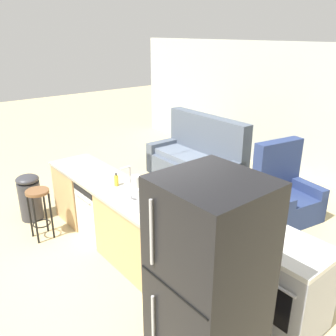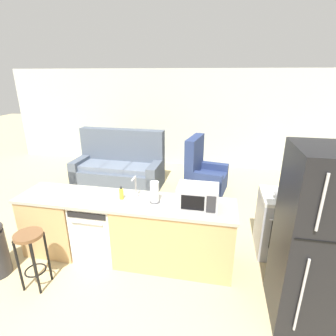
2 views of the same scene
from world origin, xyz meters
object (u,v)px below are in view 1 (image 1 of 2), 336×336
(refrigerator, at_px, (208,294))
(soap_bottle, at_px, (116,180))
(dishwasher, at_px, (104,209))
(armchair, at_px, (283,195))
(bar_stool, at_px, (39,204))
(stove_range, at_px, (285,285))
(microwave, at_px, (163,204))
(paper_towel_roll, at_px, (136,187))
(couch, at_px, (198,161))
(kettle, at_px, (269,236))
(trash_bin, at_px, (30,197))

(refrigerator, height_order, soap_bottle, refrigerator)
(refrigerator, bearing_deg, dishwasher, 168.07)
(armchair, bearing_deg, dishwasher, -117.25)
(bar_stool, bearing_deg, stove_range, 22.45)
(microwave, xyz_separation_m, armchair, (-0.09, 2.49, -0.69))
(soap_bottle, bearing_deg, paper_towel_roll, -0.00)
(dishwasher, xyz_separation_m, soap_bottle, (0.36, 0.02, 0.55))
(dishwasher, bearing_deg, paper_towel_roll, 1.42)
(armchair, bearing_deg, couch, -179.39)
(soap_bottle, distance_m, kettle, 2.11)
(paper_towel_roll, xyz_separation_m, trash_bin, (-1.97, -0.68, -0.66))
(stove_range, xyz_separation_m, paper_towel_roll, (-1.78, -0.53, 0.59))
(couch, bearing_deg, refrigerator, -43.03)
(bar_stool, bearing_deg, dishwasher, 55.65)
(kettle, bearing_deg, microwave, -158.22)
(paper_towel_roll, relative_size, bar_stool, 0.38)
(soap_bottle, relative_size, armchair, 0.15)
(soap_bottle, xyz_separation_m, bar_stool, (-0.86, -0.75, -0.44))
(trash_bin, bearing_deg, dishwasher, 29.65)
(stove_range, xyz_separation_m, bar_stool, (-3.10, -1.28, 0.08))
(dishwasher, relative_size, soap_bottle, 4.77)
(armchair, bearing_deg, bar_stool, -118.95)
(stove_range, bearing_deg, kettle, -142.84)
(soap_bottle, bearing_deg, microwave, -1.22)
(microwave, bearing_deg, stove_range, 24.13)
(microwave, distance_m, soap_bottle, 1.01)
(couch, height_order, armchair, couch)
(paper_towel_roll, height_order, trash_bin, paper_towel_roll)
(microwave, bearing_deg, refrigerator, -24.07)
(kettle, xyz_separation_m, couch, (-3.07, 2.05, -0.59))
(refrigerator, bearing_deg, soap_bottle, 165.71)
(dishwasher, xyz_separation_m, couch, (-0.64, 2.47, -0.03))
(kettle, distance_m, armchair, 2.45)
(dishwasher, height_order, refrigerator, refrigerator)
(microwave, xyz_separation_m, couch, (-2.01, 2.47, -0.65))
(trash_bin, distance_m, armchair, 3.98)
(dishwasher, bearing_deg, kettle, 9.85)
(microwave, xyz_separation_m, trash_bin, (-2.52, -0.65, -0.66))
(stove_range, distance_m, soap_bottle, 2.36)
(paper_towel_roll, distance_m, kettle, 1.67)
(kettle, xyz_separation_m, bar_stool, (-2.94, -1.16, -0.45))
(bar_stool, relative_size, armchair, 0.62)
(refrigerator, distance_m, trash_bin, 3.79)
(trash_bin, bearing_deg, kettle, 16.73)
(microwave, relative_size, soap_bottle, 2.84)
(kettle, height_order, armchair, armchair)
(bar_stool, xyz_separation_m, armchair, (1.79, 3.23, -0.19))
(armchair, bearing_deg, kettle, -60.95)
(refrigerator, height_order, paper_towel_roll, refrigerator)
(stove_range, relative_size, bar_stool, 1.22)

